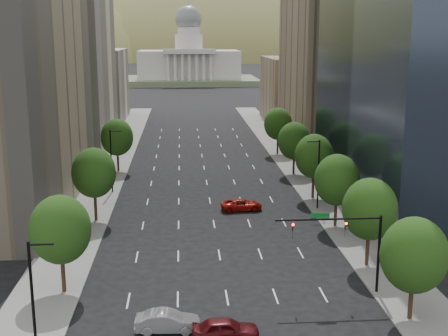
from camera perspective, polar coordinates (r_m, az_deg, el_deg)
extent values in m
cube|color=slate|center=(80.48, -12.48, -3.25)|extent=(6.00, 200.00, 0.15)
cube|color=slate|center=(81.86, 9.54, -2.85)|extent=(6.00, 200.00, 0.15)
cube|color=beige|center=(121.51, -14.50, 10.34)|extent=(14.00, 30.00, 35.00)
cube|color=beige|center=(154.56, -12.17, 7.75)|extent=(14.00, 26.00, 18.00)
cube|color=#8C7759|center=(120.18, 9.79, 9.34)|extent=(14.00, 30.00, 30.00)
cube|color=#8C7759|center=(152.87, 6.74, 7.52)|extent=(14.00, 26.00, 16.00)
cylinder|color=#382316|center=(49.38, 17.54, -11.81)|extent=(0.36, 0.36, 3.75)
ellipsoid|color=#113B10|center=(48.05, 17.83, -7.98)|extent=(5.20, 5.20, 5.98)
cylinder|color=#382316|center=(58.89, 13.65, -7.36)|extent=(0.36, 0.36, 4.00)
ellipsoid|color=#113B10|center=(57.72, 13.85, -3.85)|extent=(5.20, 5.20, 5.98)
cylinder|color=#382316|center=(69.81, 10.69, -4.05)|extent=(0.36, 0.36, 3.90)
ellipsoid|color=#113B10|center=(68.85, 10.82, -1.13)|extent=(5.20, 5.20, 5.98)
cylinder|color=#382316|center=(81.01, 8.56, -1.53)|extent=(0.36, 0.36, 4.10)
ellipsoid|color=#113B10|center=(80.15, 8.66, 1.14)|extent=(5.20, 5.20, 5.98)
cylinder|color=#382316|center=(94.38, 6.73, 0.48)|extent=(0.36, 0.36, 3.80)
ellipsoid|color=#113B10|center=(93.68, 6.78, 2.62)|extent=(5.20, 5.20, 5.98)
cylinder|color=#382316|center=(109.80, 5.18, 2.32)|extent=(0.36, 0.36, 4.00)
ellipsoid|color=#113B10|center=(109.18, 5.22, 4.26)|extent=(5.20, 5.20, 5.98)
cylinder|color=#382316|center=(53.50, -15.23, -9.55)|extent=(0.36, 0.36, 4.00)
ellipsoid|color=#113B10|center=(52.21, -15.47, -5.73)|extent=(5.20, 5.20, 5.98)
cylinder|color=#382316|center=(72.11, -12.27, -3.47)|extent=(0.36, 0.36, 4.15)
ellipsoid|color=#113B10|center=(71.13, -12.42, -0.45)|extent=(5.20, 5.20, 5.98)
cylinder|color=#382316|center=(97.18, -10.17, 0.77)|extent=(0.36, 0.36, 3.95)
ellipsoid|color=#113B10|center=(96.48, -10.26, 2.93)|extent=(5.20, 5.20, 5.98)
cylinder|color=black|center=(75.59, 9.07, -0.68)|extent=(0.20, 0.20, 9.00)
cylinder|color=black|center=(74.53, 8.59, 2.52)|extent=(1.60, 0.14, 0.14)
cylinder|color=black|center=(41.69, -17.90, -12.60)|extent=(0.20, 0.20, 9.00)
cylinder|color=black|center=(39.88, -17.20, -7.04)|extent=(1.60, 0.14, 0.14)
cylinder|color=black|center=(83.96, -10.80, 0.61)|extent=(0.20, 0.20, 9.00)
cylinder|color=black|center=(83.08, -10.37, 3.52)|extent=(1.60, 0.14, 0.14)
cylinder|color=black|center=(52.74, 14.66, -8.10)|extent=(0.24, 0.24, 7.00)
cylinder|color=black|center=(50.41, 10.00, -4.87)|extent=(9.00, 0.18, 0.18)
imported|color=black|center=(50.96, 11.62, -5.40)|extent=(0.18, 0.22, 1.10)
imported|color=black|center=(49.95, 6.62, -5.59)|extent=(0.18, 0.22, 1.10)
sphere|color=#FF0C07|center=(50.73, 11.69, -5.25)|extent=(0.20, 0.20, 0.20)
sphere|color=#FF0C07|center=(49.72, 6.67, -5.44)|extent=(0.20, 0.20, 0.20)
cube|color=#0C591E|center=(50.14, 9.24, -4.52)|extent=(1.60, 0.06, 0.45)
cube|color=#596647|center=(267.35, -3.37, 8.39)|extent=(60.00, 40.00, 2.50)
cube|color=silver|center=(266.89, -3.39, 9.94)|extent=(44.00, 26.00, 12.00)
cube|color=silver|center=(252.66, -3.36, 11.14)|extent=(22.00, 4.00, 2.00)
cylinder|color=silver|center=(266.58, -3.41, 11.98)|extent=(12.00, 12.00, 7.00)
cylinder|color=silver|center=(266.55, -3.43, 13.05)|extent=(9.60, 9.60, 3.00)
sphere|color=slate|center=(266.62, -3.44, 14.15)|extent=(11.60, 11.60, 11.60)
cylinder|color=silver|center=(266.82, -3.46, 15.40)|extent=(1.80, 1.80, 2.50)
ellipsoid|color=olive|center=(595.01, -17.48, 6.94)|extent=(380.00, 342.00, 190.00)
ellipsoid|color=olive|center=(621.37, -0.07, 6.95)|extent=(440.00, 396.00, 240.00)
ellipsoid|color=olive|center=(692.74, 13.99, 7.76)|extent=(360.00, 324.00, 200.00)
imported|color=#4C0C10|center=(44.86, 0.14, -15.26)|extent=(4.96, 2.03, 1.69)
imported|color=#A4A4A9|center=(46.20, -5.46, -14.49)|extent=(4.95, 1.91, 1.61)
imported|color=#97100B|center=(75.27, 1.70, -3.55)|extent=(5.45, 2.92, 1.46)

